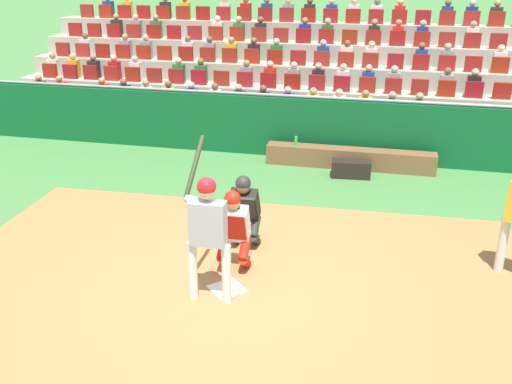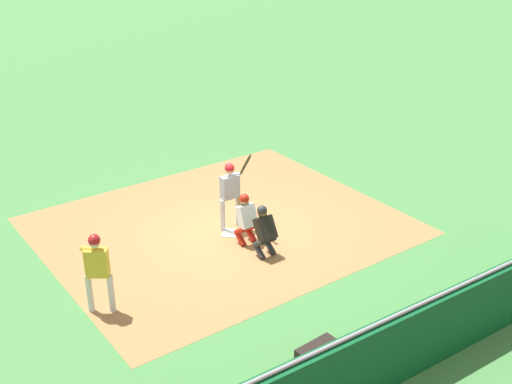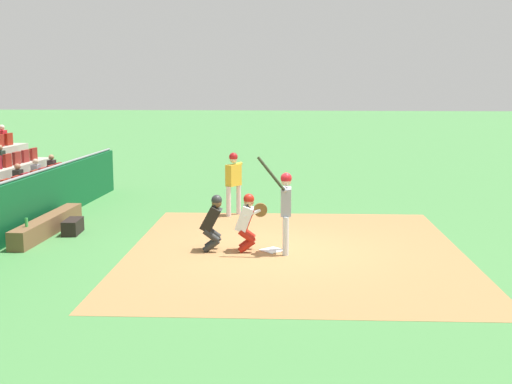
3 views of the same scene
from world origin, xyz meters
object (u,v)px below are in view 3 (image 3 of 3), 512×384
Objects in this scene: batter_at_plate at (286,203)px; dugout_bench at (48,225)px; home_plate_marker at (273,250)px; on_deck_batter at (234,177)px; water_bottle_on_bench at (27,222)px; catcher_crouching at (247,219)px; equipment_duffel_bag at (73,227)px; home_plate_umpire at (213,220)px.

dugout_bench is at bearing -103.19° from batter_at_plate.
home_plate_marker is 0.25× the size of on_deck_batter.
catcher_crouching is at bearing 89.24° from water_bottle_on_bench.
home_plate_marker is 5.63m from water_bottle_on_bench.
on_deck_batter reaches higher than water_bottle_on_bench.
batter_at_plate is at bearing 60.13° from home_plate_marker.
home_plate_marker is 2.13× the size of water_bottle_on_bench.
equipment_duffel_bag reaches higher than home_plate_marker.
batter_at_plate reaches higher than catcher_crouching.
catcher_crouching reaches higher than dugout_bench.
home_plate_umpire is 1.54× the size of equipment_duffel_bag.
batter_at_plate is at bearing 88.36° from water_bottle_on_bench.
catcher_crouching is at bearing 10.93° from on_deck_batter.
on_deck_batter is at bearing -161.37° from home_plate_marker.
water_bottle_on_bench is 5.84m from on_deck_batter.
on_deck_batter is (-2.73, 4.28, 0.86)m from dugout_bench.
water_bottle_on_bench is 0.12× the size of on_deck_batter.
equipment_duffel_bag is at bearing 97.60° from dugout_bench.
on_deck_batter is at bearing 132.68° from water_bottle_on_bench.
home_plate_marker is 4.30m from on_deck_batter.
home_plate_marker is at bearing 96.35° from catcher_crouching.
catcher_crouching is 5.24m from dugout_bench.
home_plate_marker is 5.18m from equipment_duffel_bag.
home_plate_umpire is at bearing -86.40° from home_plate_marker.
equipment_duffel_bag is at bearing -110.47° from home_plate_umpire.
dugout_bench reaches higher than equipment_duffel_bag.
dugout_bench is 2.10× the size of on_deck_batter.
on_deck_batter is (-4.03, -0.01, 0.39)m from home_plate_umpire.
home_plate_umpire is at bearing 88.83° from water_bottle_on_bench.
water_bottle_on_bench reaches higher than equipment_duffel_bag.
water_bottle_on_bench is at bearing -90.76° from catcher_crouching.
home_plate_marker is 0.54× the size of equipment_duffel_bag.
catcher_crouching is 1.02× the size of home_plate_umpire.
home_plate_umpire is at bearing 73.15° from dugout_bench.
home_plate_umpire is 0.34× the size of dugout_bench.
home_plate_marker is 0.90m from catcher_crouching.
catcher_crouching reaches higher than home_plate_marker.
on_deck_batter is (-3.94, 4.28, 0.54)m from water_bottle_on_bench.
equipment_duffel_bag is 4.63m from on_deck_batter.
home_plate_umpire is 4.51m from dugout_bench.
home_plate_umpire is at bearing 0.20° from on_deck_batter.
batter_at_plate is 2.61× the size of equipment_duffel_bag.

